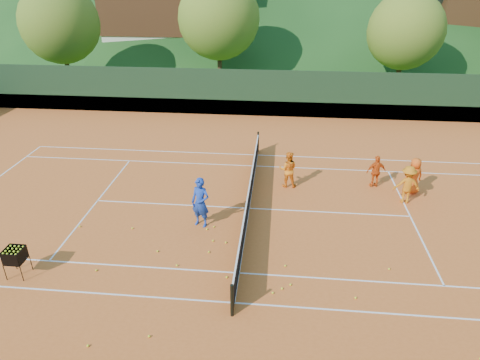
# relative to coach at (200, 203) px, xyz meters

# --- Properties ---
(ground) EXTENTS (400.00, 400.00, 0.00)m
(ground) POSITION_rel_coach_xyz_m (1.71, 1.41, -1.00)
(ground) COLOR #2D541A
(ground) RESTS_ON ground
(clay_court) EXTENTS (40.00, 24.00, 0.02)m
(clay_court) POSITION_rel_coach_xyz_m (1.71, 1.41, -0.99)
(clay_court) COLOR #C85A20
(clay_court) RESTS_ON ground
(coach) EXTENTS (0.82, 0.66, 1.96)m
(coach) POSITION_rel_coach_xyz_m (0.00, 0.00, 0.00)
(coach) COLOR #193BA6
(coach) RESTS_ON clay_court
(student_a) EXTENTS (0.81, 0.63, 1.64)m
(student_a) POSITION_rel_coach_xyz_m (3.26, 3.55, -0.16)
(student_a) COLOR orange
(student_a) RESTS_ON clay_court
(student_b) EXTENTS (0.93, 0.55, 1.48)m
(student_b) POSITION_rel_coach_xyz_m (7.13, 3.90, -0.24)
(student_b) COLOR #DF5413
(student_b) RESTS_ON clay_court
(student_c) EXTENTS (0.89, 0.68, 1.61)m
(student_c) POSITION_rel_coach_xyz_m (8.62, 3.46, -0.18)
(student_c) COLOR #F05915
(student_c) RESTS_ON clay_court
(student_d) EXTENTS (1.06, 0.62, 1.63)m
(student_d) POSITION_rel_coach_xyz_m (8.13, 2.58, -0.16)
(student_d) COLOR orange
(student_d) RESTS_ON clay_court
(tennis_ball_1) EXTENTS (0.07, 0.07, 0.07)m
(tennis_ball_1) POSITION_rel_coach_xyz_m (0.61, -1.05, -0.95)
(tennis_ball_1) COLOR #E4F328
(tennis_ball_1) RESTS_ON clay_court
(tennis_ball_2) EXTENTS (0.07, 0.07, 0.07)m
(tennis_ball_2) POSITION_rel_coach_xyz_m (-2.54, -0.54, -0.95)
(tennis_ball_2) COLOR #E4F328
(tennis_ball_2) RESTS_ON clay_court
(tennis_ball_4) EXTENTS (0.07, 0.07, 0.07)m
(tennis_ball_4) POSITION_rel_coach_xyz_m (3.10, -3.35, -0.95)
(tennis_ball_4) COLOR #E4F328
(tennis_ball_4) RESTS_ON clay_court
(tennis_ball_6) EXTENTS (0.07, 0.07, 0.07)m
(tennis_ball_6) POSITION_rel_coach_xyz_m (-2.91, -3.06, -0.95)
(tennis_ball_6) COLOR #E4F328
(tennis_ball_6) RESTS_ON clay_court
(tennis_ball_7) EXTENTS (0.07, 0.07, 0.07)m
(tennis_ball_7) POSITION_rel_coach_xyz_m (-1.90, -6.05, -0.95)
(tennis_ball_7) COLOR #E4F328
(tennis_ball_7) RESTS_ON clay_court
(tennis_ball_8) EXTENTS (0.07, 0.07, 0.07)m
(tennis_ball_8) POSITION_rel_coach_xyz_m (-0.36, -2.56, -0.95)
(tennis_ball_8) COLOR #E4F328
(tennis_ball_8) RESTS_ON clay_court
(tennis_ball_9) EXTENTS (0.07, 0.07, 0.07)m
(tennis_ball_9) POSITION_rel_coach_xyz_m (0.57, -1.73, -0.95)
(tennis_ball_9) COLOR #E4F328
(tennis_ball_9) RESTS_ON clay_court
(tennis_ball_10) EXTENTS (0.07, 0.07, 0.07)m
(tennis_ball_10) POSITION_rel_coach_xyz_m (2.82, -3.57, -0.95)
(tennis_ball_10) COLOR #E4F328
(tennis_ball_10) RESTS_ON clay_court
(tennis_ball_12) EXTENTS (0.07, 0.07, 0.07)m
(tennis_ball_12) POSITION_rel_coach_xyz_m (3.20, -2.23, -0.95)
(tennis_ball_12) COLOR #E4F328
(tennis_ball_12) RESTS_ON clay_court
(tennis_ball_13) EXTENTS (0.07, 0.07, 0.07)m
(tennis_ball_13) POSITION_rel_coach_xyz_m (3.36, -3.14, -0.95)
(tennis_ball_13) COLOR #E4F328
(tennis_ball_13) RESTS_ON clay_court
(tennis_ball_14) EXTENTS (0.07, 0.07, 0.07)m
(tennis_ball_14) POSITION_rel_coach_xyz_m (-5.99, -2.97, -0.95)
(tennis_ball_14) COLOR #E4F328
(tennis_ball_14) RESTS_ON clay_court
(tennis_ball_16) EXTENTS (0.07, 0.07, 0.07)m
(tennis_ball_16) POSITION_rel_coach_xyz_m (-4.56, -0.61, -0.95)
(tennis_ball_16) COLOR #E4F328
(tennis_ball_16) RESTS_ON clay_court
(tennis_ball_17) EXTENTS (0.07, 0.07, 0.07)m
(tennis_ball_17) POSITION_rel_coach_xyz_m (0.26, -0.33, -0.95)
(tennis_ball_17) COLOR #E4F328
(tennis_ball_17) RESTS_ON clay_court
(tennis_ball_19) EXTENTS (0.07, 0.07, 0.07)m
(tennis_ball_19) POSITION_rel_coach_xyz_m (1.08, -1.11, -0.95)
(tennis_ball_19) COLOR #E4F328
(tennis_ball_19) RESTS_ON clay_court
(tennis_ball_21) EXTENTS (0.07, 0.07, 0.07)m
(tennis_ball_21) POSITION_rel_coach_xyz_m (1.35, -2.99, -0.95)
(tennis_ball_21) COLOR #E4F328
(tennis_ball_21) RESTS_ON clay_court
(tennis_ball_22) EXTENTS (0.07, 0.07, 0.07)m
(tennis_ball_22) POSITION_rel_coach_xyz_m (5.29, -3.54, -0.95)
(tennis_ball_22) COLOR #E4F328
(tennis_ball_22) RESTS_ON clay_court
(tennis_ball_23) EXTENTS (0.07, 0.07, 0.07)m
(tennis_ball_23) POSITION_rel_coach_xyz_m (6.57, -2.06, -0.95)
(tennis_ball_23) COLOR #E4F328
(tennis_ball_23) RESTS_ON clay_court
(tennis_ball_24) EXTENTS (0.07, 0.07, 0.07)m
(tennis_ball_24) POSITION_rel_coach_xyz_m (0.51, -0.13, -0.95)
(tennis_ball_24) COLOR #E4F328
(tennis_ball_24) RESTS_ON clay_court
(tennis_ball_25) EXTENTS (0.07, 0.07, 0.07)m
(tennis_ball_25) POSITION_rel_coach_xyz_m (-0.41, -5.58, -0.95)
(tennis_ball_25) COLOR #E4F328
(tennis_ball_25) RESTS_ON clay_court
(tennis_ball_28) EXTENTS (0.07, 0.07, 0.07)m
(tennis_ball_28) POSITION_rel_coach_xyz_m (-1.21, -1.86, -0.95)
(tennis_ball_28) COLOR #E4F328
(tennis_ball_28) RESTS_ON clay_court
(court_lines) EXTENTS (23.83, 11.03, 0.00)m
(court_lines) POSITION_rel_coach_xyz_m (1.71, 1.41, -0.98)
(court_lines) COLOR white
(court_lines) RESTS_ON clay_court
(tennis_net) EXTENTS (0.10, 12.07, 1.10)m
(tennis_net) POSITION_rel_coach_xyz_m (1.71, 1.41, -0.48)
(tennis_net) COLOR black
(tennis_net) RESTS_ON clay_court
(perimeter_fence) EXTENTS (40.40, 24.24, 3.00)m
(perimeter_fence) POSITION_rel_coach_xyz_m (1.71, 1.41, 0.27)
(perimeter_fence) COLOR black
(perimeter_fence) RESTS_ON clay_court
(ball_hopper) EXTENTS (0.57, 0.57, 1.00)m
(ball_hopper) POSITION_rel_coach_xyz_m (-5.27, -3.47, -0.23)
(ball_hopper) COLOR black
(ball_hopper) RESTS_ON clay_court
(chalet_left) EXTENTS (13.80, 9.93, 12.92)m
(chalet_left) POSITION_rel_coach_xyz_m (-8.29, 31.41, 4.65)
(chalet_left) COLOR beige
(chalet_left) RESTS_ON ground
(chalet_mid) EXTENTS (12.65, 8.82, 11.45)m
(chalet_mid) POSITION_rel_coach_xyz_m (7.71, 35.41, 3.99)
(chalet_mid) COLOR beige
(chalet_mid) RESTS_ON ground
(tree_a) EXTENTS (6.00, 6.00, 7.88)m
(tree_a) POSITION_rel_coach_xyz_m (-14.29, 19.41, 3.87)
(tree_a) COLOR #3D2718
(tree_a) RESTS_ON ground
(tree_b) EXTENTS (6.40, 6.40, 8.40)m
(tree_b) POSITION_rel_coach_xyz_m (-2.29, 21.41, 4.19)
(tree_b) COLOR #3D2918
(tree_b) RESTS_ON ground
(tree_c) EXTENTS (5.60, 5.60, 7.35)m
(tree_c) POSITION_rel_coach_xyz_m (11.71, 20.41, 3.54)
(tree_c) COLOR #402819
(tree_c) RESTS_ON ground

